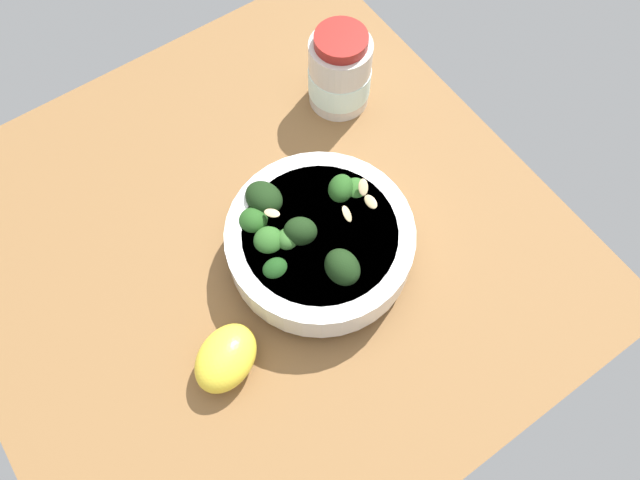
% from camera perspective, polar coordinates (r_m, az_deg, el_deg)
% --- Properties ---
extents(ground_plane, '(0.63, 0.63, 0.03)m').
position_cam_1_polar(ground_plane, '(0.70, -5.63, -0.89)').
color(ground_plane, brown).
extents(bowl_of_broccoli, '(0.20, 0.20, 0.09)m').
position_cam_1_polar(bowl_of_broccoli, '(0.64, -0.21, 0.00)').
color(bowl_of_broccoli, white).
rests_on(bowl_of_broccoli, ground_plane).
extents(lemon_wedge, '(0.09, 0.08, 0.05)m').
position_cam_1_polar(lemon_wedge, '(0.62, -8.72, -10.76)').
color(lemon_wedge, yellow).
rests_on(lemon_wedge, ground_plane).
extents(bottle_tall, '(0.08, 0.08, 0.11)m').
position_cam_1_polar(bottle_tall, '(0.76, 1.84, 15.24)').
color(bottle_tall, beige).
rests_on(bottle_tall, ground_plane).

